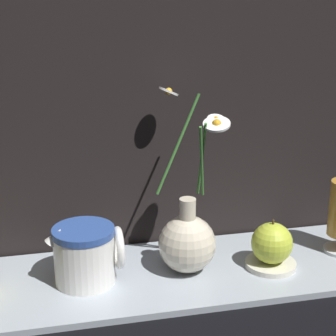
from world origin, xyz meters
TOP-DOWN VIEW (x-y plane):
  - ground_plane at (0.00, 0.00)m, footprint 6.00×6.00m
  - shelf at (0.00, 0.00)m, footprint 0.83×0.25m
  - vase_with_flowers at (0.05, 0.00)m, footprint 0.13×0.15m
  - ceramic_pitcher at (-0.13, -0.00)m, footprint 0.13×0.11m
  - saucer_plate at (0.21, -0.02)m, footprint 0.09×0.09m
  - orange_fruit at (0.21, -0.02)m, footprint 0.08×0.08m

SIDE VIEW (x-z plane):
  - ground_plane at x=0.00m, z-range 0.00..0.00m
  - shelf at x=0.00m, z-range 0.00..0.01m
  - saucer_plate at x=0.21m, z-range 0.01..0.02m
  - orange_fruit at x=0.21m, z-range 0.02..0.10m
  - ceramic_pitcher at x=-0.13m, z-range 0.01..0.12m
  - vase_with_flowers at x=0.05m, z-range -0.09..0.24m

